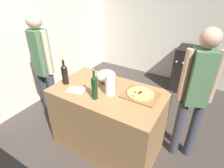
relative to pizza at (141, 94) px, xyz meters
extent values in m
cube|color=#3F3833|center=(-0.36, 0.87, -0.95)|extent=(4.17, 3.67, 0.02)
cube|color=silver|center=(-0.36, 2.46, 0.36)|extent=(4.17, 0.10, 2.60)
cube|color=silver|center=(-2.20, 0.87, 0.36)|extent=(0.10, 3.67, 2.60)
cube|color=#9E7247|center=(-0.38, -0.11, -0.49)|extent=(1.37, 0.80, 0.91)
cube|color=olive|center=(0.00, 0.00, -0.02)|extent=(0.40, 0.32, 0.02)
cylinder|color=tan|center=(0.00, 0.00, 0.00)|extent=(0.32, 0.32, 0.02)
cylinder|color=#EAC660|center=(0.00, 0.00, 0.01)|extent=(0.28, 0.28, 0.00)
cylinder|color=maroon|center=(-0.01, -0.02, 0.01)|extent=(0.04, 0.04, 0.01)
cylinder|color=maroon|center=(0.00, 0.02, 0.01)|extent=(0.02, 0.02, 0.01)
cylinder|color=maroon|center=(0.00, 0.00, 0.01)|extent=(0.03, 0.03, 0.01)
cylinder|color=maroon|center=(-0.01, -0.01, 0.01)|extent=(0.02, 0.02, 0.01)
cylinder|color=maroon|center=(-0.05, -0.11, 0.01)|extent=(0.02, 0.02, 0.01)
cylinder|color=maroon|center=(-0.01, 0.02, 0.01)|extent=(0.03, 0.03, 0.01)
cylinder|color=maroon|center=(-0.06, -0.02, 0.01)|extent=(0.03, 0.03, 0.01)
cylinder|color=#B2B2B7|center=(-0.53, 0.09, -0.03)|extent=(0.11, 0.11, 0.01)
ellipsoid|color=silver|center=(-0.53, 0.09, 0.05)|extent=(0.26, 0.26, 0.15)
cylinder|color=white|center=(-0.33, -0.14, 0.09)|extent=(0.12, 0.12, 0.25)
cylinder|color=#997551|center=(-0.33, -0.14, 0.10)|extent=(0.03, 0.03, 0.25)
cylinder|color=black|center=(-0.95, -0.23, 0.08)|extent=(0.08, 0.08, 0.21)
sphere|color=black|center=(-0.95, -0.23, 0.18)|extent=(0.08, 0.08, 0.08)
cylinder|color=black|center=(-0.95, -0.23, 0.25)|extent=(0.03, 0.03, 0.09)
cylinder|color=gold|center=(-0.95, -0.23, 0.30)|extent=(0.03, 0.03, 0.01)
cylinder|color=#143819|center=(-0.42, -0.31, 0.09)|extent=(0.07, 0.07, 0.24)
sphere|color=#143819|center=(-0.42, -0.31, 0.21)|extent=(0.07, 0.07, 0.07)
cylinder|color=#143819|center=(-0.42, -0.31, 0.28)|extent=(0.02, 0.02, 0.09)
cylinder|color=gold|center=(-0.42, -0.31, 0.33)|extent=(0.02, 0.02, 0.01)
cube|color=white|center=(-0.72, -0.29, -0.03)|extent=(0.24, 0.20, 0.00)
cube|color=black|center=(0.26, 2.06, -0.49)|extent=(0.62, 0.56, 0.90)
cube|color=black|center=(0.26, 2.06, -0.03)|extent=(0.62, 0.56, 0.02)
cylinder|color=silver|center=(0.01, 1.76, -0.24)|extent=(0.04, 0.02, 0.04)
cylinder|color=silver|center=(0.14, 1.76, -0.24)|extent=(0.04, 0.02, 0.04)
cylinder|color=silver|center=(0.26, 1.76, -0.24)|extent=(0.04, 0.02, 0.04)
cylinder|color=silver|center=(0.38, 1.76, -0.24)|extent=(0.04, 0.02, 0.04)
cylinder|color=silver|center=(0.51, 1.76, -0.24)|extent=(0.04, 0.02, 0.04)
cylinder|color=black|center=(0.28, 2.06, 0.00)|extent=(0.20, 0.20, 0.04)
cylinder|color=#383D4C|center=(-1.58, -0.12, -0.51)|extent=(0.11, 0.11, 0.86)
cylinder|color=#383D4C|center=(-1.40, -0.11, -0.51)|extent=(0.11, 0.11, 0.86)
cube|color=#4C724C|center=(-1.49, -0.12, 0.25)|extent=(0.19, 0.20, 0.65)
cylinder|color=beige|center=(-1.63, -0.12, 0.26)|extent=(0.08, 0.08, 0.61)
cylinder|color=beige|center=(-1.35, -0.11, 0.26)|extent=(0.08, 0.08, 0.61)
sphere|color=beige|center=(-1.49, -0.12, 0.69)|extent=(0.21, 0.21, 0.21)
cylinder|color=#383D4C|center=(0.63, 0.31, -0.52)|extent=(0.11, 0.11, 0.85)
cylinder|color=#383D4C|center=(0.46, 0.24, -0.52)|extent=(0.11, 0.11, 0.85)
cube|color=#4C724C|center=(0.54, 0.28, 0.23)|extent=(0.28, 0.27, 0.64)
cylinder|color=tan|center=(0.69, 0.34, 0.24)|extent=(0.08, 0.08, 0.60)
cylinder|color=tan|center=(0.40, 0.22, 0.24)|extent=(0.08, 0.08, 0.60)
sphere|color=tan|center=(0.54, 0.28, 0.66)|extent=(0.20, 0.20, 0.20)
camera|label=1|loc=(0.62, -1.66, 1.14)|focal=28.91mm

